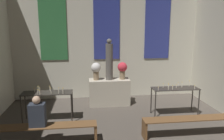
# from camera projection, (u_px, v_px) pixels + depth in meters

# --- Properties ---
(wall_back) EXTENTS (7.22, 0.16, 4.71)m
(wall_back) POSITION_uv_depth(u_px,v_px,m) (107.00, 36.00, 8.27)
(wall_back) COLOR beige
(wall_back) RESTS_ON ground_plane
(altar) EXTENTS (1.41, 0.58, 0.91)m
(altar) POSITION_uv_depth(u_px,v_px,m) (109.00, 92.00, 7.72)
(altar) COLOR #BCB29E
(altar) RESTS_ON ground_plane
(statue) EXTENTS (0.25, 0.25, 1.42)m
(statue) POSITION_uv_depth(u_px,v_px,m) (109.00, 61.00, 7.50)
(statue) COLOR #5B5651
(statue) RESTS_ON altar
(flower_vase_left) EXTENTS (0.34, 0.34, 0.60)m
(flower_vase_left) POSITION_uv_depth(u_px,v_px,m) (96.00, 69.00, 7.50)
(flower_vase_left) COLOR #937A5B
(flower_vase_left) RESTS_ON altar
(flower_vase_right) EXTENTS (0.34, 0.34, 0.60)m
(flower_vase_right) POSITION_uv_depth(u_px,v_px,m) (122.00, 69.00, 7.61)
(flower_vase_right) COLOR #937A5B
(flower_vase_right) RESTS_ON altar
(candle_rack_left) EXTENTS (1.43, 0.48, 1.05)m
(candle_rack_left) POSITION_uv_depth(u_px,v_px,m) (47.00, 96.00, 6.29)
(candle_rack_left) COLOR #332D28
(candle_rack_left) RESTS_ON ground_plane
(candle_rack_right) EXTENTS (1.43, 0.48, 1.06)m
(candle_rack_right) POSITION_uv_depth(u_px,v_px,m) (175.00, 91.00, 6.74)
(candle_rack_right) COLOR #332D28
(candle_rack_right) RESTS_ON ground_plane
(pew_back_left) EXTENTS (2.48, 0.36, 0.47)m
(pew_back_left) POSITION_uv_depth(u_px,v_px,m) (44.00, 130.00, 5.09)
(pew_back_left) COLOR brown
(pew_back_left) RESTS_ON ground_plane
(pew_back_right) EXTENTS (2.48, 0.36, 0.47)m
(pew_back_right) POSITION_uv_depth(u_px,v_px,m) (191.00, 122.00, 5.51)
(pew_back_right) COLOR brown
(pew_back_right) RESTS_ON ground_plane
(person_seated) EXTENTS (0.36, 0.24, 0.72)m
(person_seated) POSITION_uv_depth(u_px,v_px,m) (37.00, 113.00, 4.99)
(person_seated) COLOR #282D38
(person_seated) RESTS_ON pew_back_left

